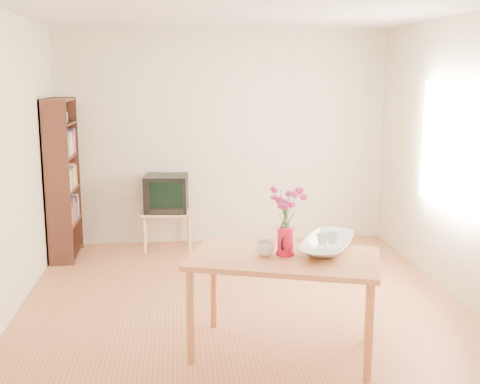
{
  "coord_description": "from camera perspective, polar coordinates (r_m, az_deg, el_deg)",
  "views": [
    {
      "loc": [
        -0.57,
        -5.06,
        2.06
      ],
      "look_at": [
        0.0,
        0.3,
        1.0
      ],
      "focal_mm": 45.0,
      "sensor_mm": 36.0,
      "label": 1
    }
  ],
  "objects": [
    {
      "name": "teacup_b",
      "position": [
        4.6,
        8.81,
        -3.0
      ],
      "size": [
        0.1,
        0.1,
        0.07
      ],
      "primitive_type": "imported",
      "rotation": [
        0.0,
        0.0,
        2.02
      ],
      "color": "white",
      "rests_on": "bowl"
    },
    {
      "name": "flowers",
      "position": [
        4.37,
        4.36,
        -1.46
      ],
      "size": [
        0.23,
        0.23,
        0.33
      ],
      "primitive_type": null,
      "color": "#D2318C",
      "rests_on": "pitcher"
    },
    {
      "name": "teacup_a",
      "position": [
        4.56,
        7.84,
        -3.1
      ],
      "size": [
        0.09,
        0.09,
        0.07
      ],
      "primitive_type": "imported",
      "rotation": [
        0.0,
        0.0,
        0.12
      ],
      "color": "white",
      "rests_on": "bowl"
    },
    {
      "name": "tv_stand",
      "position": [
        7.22,
        -6.95,
        -2.35
      ],
      "size": [
        0.6,
        0.45,
        0.46
      ],
      "color": "tan",
      "rests_on": "ground"
    },
    {
      "name": "room",
      "position": [
        5.15,
        0.67,
        2.67
      ],
      "size": [
        4.5,
        4.5,
        4.5
      ],
      "color": "#A6603B",
      "rests_on": "ground"
    },
    {
      "name": "mug",
      "position": [
        4.42,
        2.37,
        -5.42
      ],
      "size": [
        0.15,
        0.15,
        0.1
      ],
      "primitive_type": "imported",
      "rotation": [
        0.0,
        0.0,
        3.02
      ],
      "color": "white",
      "rests_on": "table"
    },
    {
      "name": "bowl",
      "position": [
        4.56,
        8.34,
        -2.54
      ],
      "size": [
        0.69,
        0.69,
        0.48
      ],
      "primitive_type": "imported",
      "rotation": [
        0.0,
        0.0,
        -0.46
      ],
      "color": "white",
      "rests_on": "table"
    },
    {
      "name": "pitcher",
      "position": [
        4.44,
        4.3,
        -4.8
      ],
      "size": [
        0.14,
        0.21,
        0.21
      ],
      "rotation": [
        0.0,
        0.0,
        -0.38
      ],
      "color": "red",
      "rests_on": "table"
    },
    {
      "name": "table",
      "position": [
        4.46,
        4.21,
        -7.11
      ],
      "size": [
        1.54,
        1.17,
        0.75
      ],
      "rotation": [
        0.0,
        0.0,
        -0.32
      ],
      "color": "#BC6840",
      "rests_on": "ground"
    },
    {
      "name": "television",
      "position": [
        7.18,
        -7.0,
        -0.05
      ],
      "size": [
        0.53,
        0.5,
        0.43
      ],
      "rotation": [
        0.0,
        0.0,
        -0.09
      ],
      "color": "black",
      "rests_on": "tv_stand"
    },
    {
      "name": "bookshelf",
      "position": [
        7.03,
        -16.44,
        0.68
      ],
      "size": [
        0.28,
        0.7,
        1.8
      ],
      "color": "black",
      "rests_on": "ground"
    }
  ]
}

